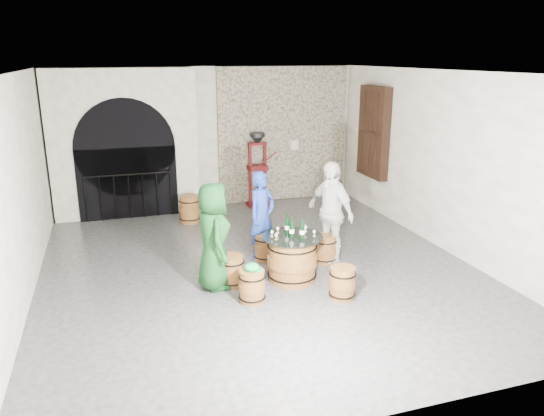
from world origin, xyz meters
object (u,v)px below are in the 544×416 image
object	(u,v)px
barrel_stool_left	(232,271)
wine_bottle_right	(287,226)
barrel_table	(292,259)
person_green	(214,236)
barrel_stool_near_right	(342,283)
wine_bottle_center	(302,230)
barrel_stool_far	(265,247)
barrel_stool_right	(325,249)
side_barrel	(190,209)
corking_press	(258,164)
person_white	(330,212)
barrel_stool_near_left	(252,286)
wine_bottle_left	(292,229)
person_blue	(262,215)

from	to	relation	value
barrel_stool_left	wine_bottle_right	bearing A→B (deg)	2.94
barrel_table	person_green	world-z (taller)	person_green
barrel_stool_near_right	wine_bottle_center	size ratio (longest dim) A/B	1.50
barrel_stool_far	barrel_stool_right	size ratio (longest dim) A/B	1.00
side_barrel	corking_press	bearing A→B (deg)	22.43
barrel_table	wine_bottle_right	world-z (taller)	wine_bottle_right
person_green	wine_bottle_right	xyz separation A→B (m)	(1.18, 0.02, 0.04)
wine_bottle_right	barrel_stool_right	bearing A→B (deg)	24.33
wine_bottle_center	barrel_table	bearing A→B (deg)	130.03
corking_press	barrel_stool_far	bearing A→B (deg)	-108.19
barrel_table	side_barrel	xyz separation A→B (m)	(-1.08, 3.45, -0.08)
barrel_stool_right	side_barrel	world-z (taller)	side_barrel
barrel_stool_right	person_white	xyz separation A→B (m)	(0.10, 0.07, 0.64)
barrel_stool_near_left	barrel_table	bearing A→B (deg)	33.05
barrel_stool_left	wine_bottle_center	bearing A→B (deg)	-12.61
barrel_stool_near_right	person_white	size ratio (longest dim) A/B	0.28
barrel_stool_right	barrel_stool_near_right	distance (m)	1.39
barrel_table	barrel_stool_right	size ratio (longest dim) A/B	1.96
side_barrel	corking_press	xyz separation A→B (m)	(1.72, 0.71, 0.72)
barrel_stool_left	wine_bottle_left	size ratio (longest dim) A/B	1.50
barrel_stool_far	side_barrel	xyz separation A→B (m)	(-0.92, 2.51, 0.05)
barrel_stool_right	wine_bottle_right	size ratio (longest dim) A/B	1.50
barrel_stool_near_right	wine_bottle_right	size ratio (longest dim) A/B	1.50
wine_bottle_center	barrel_stool_right	bearing A→B (deg)	43.82
barrel_stool_far	person_blue	size ratio (longest dim) A/B	0.31
person_white	wine_bottle_center	distance (m)	1.07
person_white	side_barrel	size ratio (longest dim) A/B	3.00
person_green	barrel_stool_left	bearing A→B (deg)	-95.81
barrel_stool_near_right	person_blue	xyz separation A→B (m)	(-0.67, 1.88, 0.54)
corking_press	barrel_stool_right	bearing A→B (deg)	-91.78
barrel_stool_left	barrel_stool_near_right	bearing A→B (deg)	-32.79
barrel_stool_near_left	person_green	size ratio (longest dim) A/B	0.29
person_green	barrel_stool_right	bearing A→B (deg)	-78.40
barrel_stool_near_right	side_barrel	bearing A→B (deg)	110.14
barrel_stool_near_left	wine_bottle_left	xyz separation A→B (m)	(0.78, 0.49, 0.63)
person_green	wine_bottle_center	distance (m)	1.35
barrel_table	barrel_stool_near_right	distance (m)	0.97
barrel_stool_left	wine_bottle_right	distance (m)	1.12
barrel_stool_near_left	person_green	world-z (taller)	person_green
wine_bottle_left	person_white	bearing A→B (deg)	34.25
corking_press	person_blue	bearing A→B (deg)	-109.02
barrel_stool_near_right	person_blue	bearing A→B (deg)	109.54
barrel_stool_right	barrel_stool_near_right	size ratio (longest dim) A/B	1.00
barrel_stool_near_right	wine_bottle_center	bearing A→B (deg)	118.77
side_barrel	barrel_stool_far	bearing A→B (deg)	-69.88
wine_bottle_left	barrel_stool_left	bearing A→B (deg)	171.52
barrel_stool_left	wine_bottle_center	size ratio (longest dim) A/B	1.50
wine_bottle_center	corking_press	size ratio (longest dim) A/B	0.19
barrel_table	barrel_stool_near_left	xyz separation A→B (m)	(-0.80, -0.52, -0.12)
wine_bottle_left	corking_press	distance (m)	4.25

